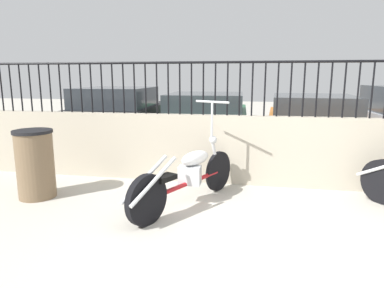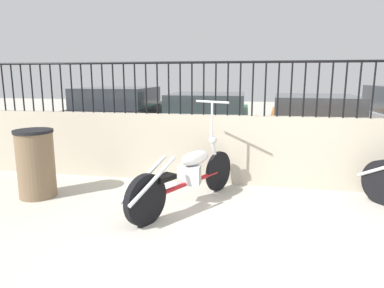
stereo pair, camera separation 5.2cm
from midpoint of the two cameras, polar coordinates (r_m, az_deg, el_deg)
name	(u,v)px [view 2 (the right image)]	position (r m, az deg, el deg)	size (l,w,h in m)	color
ground_plane	(251,262)	(3.26, 10.27, -18.77)	(40.00, 40.00, 0.00)	#B7B2A5
low_wall	(257,151)	(5.22, 11.00, -1.11)	(9.74, 0.18, 1.04)	#B2A893
fence_railing	(259,80)	(5.11, 11.44, 10.45)	(9.74, 0.04, 0.79)	black
motorcycle_red	(184,177)	(4.27, -1.06, -5.45)	(1.03, 1.90, 1.31)	black
trash_bin	(36,163)	(5.06, -24.31, -2.98)	(0.51, 0.51, 0.92)	brown
car_black	(121,115)	(8.53, -11.59, 4.73)	(1.95, 4.11, 1.36)	black
car_green	(208,118)	(8.21, 2.85, 4.31)	(2.05, 4.13, 1.23)	black
car_orange	(313,124)	(7.68, 19.76, 3.19)	(1.99, 4.10, 1.24)	black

